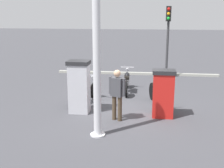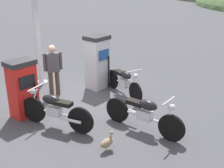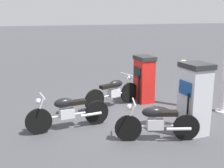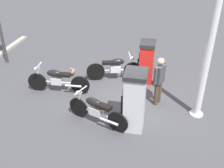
{
  "view_description": "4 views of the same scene",
  "coord_description": "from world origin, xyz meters",
  "px_view_note": "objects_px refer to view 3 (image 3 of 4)",
  "views": [
    {
      "loc": [
        -9.01,
        -1.16,
        3.09
      ],
      "look_at": [
        0.18,
        0.38,
        0.83
      ],
      "focal_mm": 44.81,
      "sensor_mm": 36.0,
      "label": 1
    },
    {
      "loc": [
        5.86,
        -4.9,
        3.53
      ],
      "look_at": [
        0.87,
        0.54,
        0.71
      ],
      "focal_mm": 46.77,
      "sensor_mm": 36.0,
      "label": 2
    },
    {
      "loc": [
        3.51,
        6.78,
        2.84
      ],
      "look_at": [
        1.28,
        0.58,
        1.19
      ],
      "focal_mm": 45.94,
      "sensor_mm": 36.0,
      "label": 3
    },
    {
      "loc": [
        -1.26,
        7.11,
        4.72
      ],
      "look_at": [
        0.36,
        0.28,
        0.65
      ],
      "focal_mm": 42.1,
      "sensor_mm": 36.0,
      "label": 4
    }
  ],
  "objects_px": {
    "fuel_pump_far": "(194,98)",
    "motorcycle_far_pump": "(156,121)",
    "motorcycle_near_pump": "(113,92)",
    "attendant_person": "(182,83)",
    "fuel_pump_near": "(144,79)",
    "motorcycle_extra": "(68,112)",
    "wandering_duck": "(62,107)"
  },
  "relations": [
    {
      "from": "motorcycle_extra",
      "to": "attendant_person",
      "type": "height_order",
      "value": "attendant_person"
    },
    {
      "from": "motorcycle_far_pump",
      "to": "fuel_pump_near",
      "type": "bearing_deg",
      "value": -110.56
    },
    {
      "from": "wandering_duck",
      "to": "motorcycle_near_pump",
      "type": "bearing_deg",
      "value": -176.12
    },
    {
      "from": "fuel_pump_far",
      "to": "motorcycle_extra",
      "type": "relative_size",
      "value": 0.81
    },
    {
      "from": "fuel_pump_far",
      "to": "motorcycle_far_pump",
      "type": "xyz_separation_m",
      "value": [
        1.05,
        0.09,
        -0.4
      ]
    },
    {
      "from": "fuel_pump_far",
      "to": "fuel_pump_near",
      "type": "bearing_deg",
      "value": -89.99
    },
    {
      "from": "fuel_pump_far",
      "to": "attendant_person",
      "type": "xyz_separation_m",
      "value": [
        -0.54,
        -1.33,
        0.02
      ]
    },
    {
      "from": "motorcycle_extra",
      "to": "attendant_person",
      "type": "relative_size",
      "value": 1.36
    },
    {
      "from": "attendant_person",
      "to": "fuel_pump_near",
      "type": "bearing_deg",
      "value": -68.46
    },
    {
      "from": "motorcycle_near_pump",
      "to": "motorcycle_extra",
      "type": "xyz_separation_m",
      "value": [
        1.68,
        1.3,
        -0.02
      ]
    },
    {
      "from": "fuel_pump_near",
      "to": "motorcycle_far_pump",
      "type": "xyz_separation_m",
      "value": [
        1.05,
        2.79,
        -0.3
      ]
    },
    {
      "from": "fuel_pump_near",
      "to": "fuel_pump_far",
      "type": "relative_size",
      "value": 0.88
    },
    {
      "from": "motorcycle_far_pump",
      "to": "wandering_duck",
      "type": "bearing_deg",
      "value": -56.5
    },
    {
      "from": "attendant_person",
      "to": "wandering_duck",
      "type": "distance_m",
      "value": 3.51
    },
    {
      "from": "motorcycle_near_pump",
      "to": "motorcycle_far_pump",
      "type": "bearing_deg",
      "value": 91.34
    },
    {
      "from": "motorcycle_extra",
      "to": "fuel_pump_far",
      "type": "bearing_deg",
      "value": 155.97
    },
    {
      "from": "fuel_pump_far",
      "to": "wandering_duck",
      "type": "xyz_separation_m",
      "value": [
        2.72,
        -2.43,
        -0.67
      ]
    },
    {
      "from": "fuel_pump_far",
      "to": "motorcycle_far_pump",
      "type": "height_order",
      "value": "fuel_pump_far"
    },
    {
      "from": "fuel_pump_near",
      "to": "motorcycle_extra",
      "type": "xyz_separation_m",
      "value": [
        2.79,
        1.45,
        -0.31
      ]
    },
    {
      "from": "motorcycle_near_pump",
      "to": "motorcycle_extra",
      "type": "bearing_deg",
      "value": 37.71
    },
    {
      "from": "attendant_person",
      "to": "motorcycle_far_pump",
      "type": "bearing_deg",
      "value": 41.82
    },
    {
      "from": "motorcycle_near_pump",
      "to": "attendant_person",
      "type": "xyz_separation_m",
      "value": [
        -1.65,
        1.21,
        0.42
      ]
    },
    {
      "from": "fuel_pump_far",
      "to": "attendant_person",
      "type": "distance_m",
      "value": 1.43
    },
    {
      "from": "fuel_pump_far",
      "to": "motorcycle_far_pump",
      "type": "bearing_deg",
      "value": 5.09
    },
    {
      "from": "motorcycle_far_pump",
      "to": "attendant_person",
      "type": "xyz_separation_m",
      "value": [
        -1.59,
        -1.42,
        0.42
      ]
    },
    {
      "from": "fuel_pump_near",
      "to": "motorcycle_near_pump",
      "type": "bearing_deg",
      "value": 7.91
    },
    {
      "from": "fuel_pump_far",
      "to": "wandering_duck",
      "type": "bearing_deg",
      "value": -41.83
    },
    {
      "from": "fuel_pump_near",
      "to": "motorcycle_far_pump",
      "type": "relative_size",
      "value": 0.81
    },
    {
      "from": "motorcycle_extra",
      "to": "wandering_duck",
      "type": "xyz_separation_m",
      "value": [
        -0.07,
        -1.19,
        -0.26
      ]
    },
    {
      "from": "fuel_pump_far",
      "to": "attendant_person",
      "type": "relative_size",
      "value": 1.1
    },
    {
      "from": "fuel_pump_near",
      "to": "wandering_duck",
      "type": "bearing_deg",
      "value": 5.53
    },
    {
      "from": "motorcycle_far_pump",
      "to": "attendant_person",
      "type": "distance_m",
      "value": 2.17
    }
  ]
}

